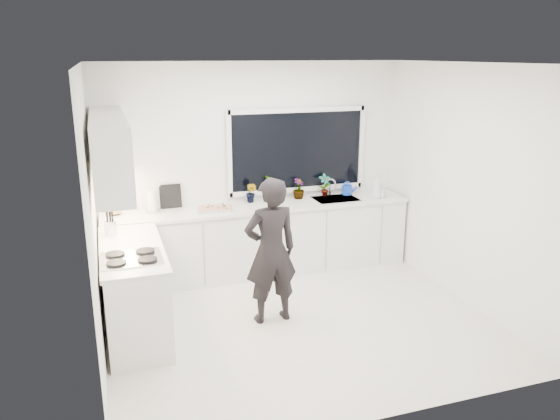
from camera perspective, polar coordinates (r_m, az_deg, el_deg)
name	(u,v)px	position (r m, az deg, el deg)	size (l,w,h in m)	color
floor	(299,322)	(6.03, 1.96, -11.60)	(4.00, 3.50, 0.02)	beige
wall_back	(253,168)	(7.17, -2.81, 4.45)	(4.00, 0.02, 2.70)	white
wall_left	(91,219)	(5.21, -19.12, -0.88)	(0.02, 3.50, 2.70)	white
wall_right	(467,186)	(6.49, 18.98, 2.37)	(0.02, 3.50, 2.70)	white
ceiling	(301,62)	(5.34, 2.24, 15.20)	(4.00, 3.50, 0.02)	white
window	(297,150)	(7.28, 1.83, 6.24)	(1.80, 0.02, 1.00)	black
base_cabinets_back	(261,241)	(7.12, -2.04, -3.22)	(3.92, 0.58, 0.88)	white
base_cabinets_left	(135,291)	(5.85, -14.94, -8.18)	(0.58, 1.60, 0.88)	white
countertop_back	(261,207)	(6.97, -2.05, 0.33)	(3.94, 0.62, 0.04)	silver
countertop_left	(131,249)	(5.68, -15.27, -3.95)	(0.62, 1.60, 0.04)	silver
upper_cabinets	(110,150)	(5.79, -17.37, 5.99)	(0.34, 2.10, 0.70)	white
sink	(336,202)	(7.34, 5.82, 0.82)	(0.58, 0.42, 0.14)	silver
faucet	(330,187)	(7.48, 5.24, 2.38)	(0.03, 0.03, 0.22)	silver
stovetop	(131,258)	(5.34, -15.28, -4.84)	(0.56, 0.48, 0.03)	black
person	(271,251)	(5.74, -0.97, -4.30)	(0.58, 0.38, 1.58)	black
pizza_tray	(215,209)	(6.81, -6.86, 0.14)	(0.41, 0.30, 0.03)	silver
pizza	(214,207)	(6.80, -6.86, 0.28)	(0.38, 0.27, 0.01)	#AD3017
watering_can	(347,190)	(7.55, 7.01, 2.11)	(0.14, 0.14, 0.13)	#143FBD
paper_towel_roll	(152,202)	(6.81, -13.20, 0.82)	(0.11, 0.11, 0.26)	silver
knife_block	(114,206)	(6.83, -16.91, 0.42)	(0.13, 0.10, 0.22)	brown
utensil_crock	(110,228)	(6.08, -17.29, -1.82)	(0.13, 0.13, 0.16)	#ABABB0
picture_frame_large	(169,197)	(6.96, -11.56, 1.33)	(0.22, 0.02, 0.28)	black
picture_frame_small	(171,196)	(6.96, -11.30, 1.44)	(0.25, 0.02, 0.30)	black
herb_plants	(283,188)	(7.19, 0.34, 2.27)	(1.20, 0.37, 0.33)	#26662D
soap_bottles	(378,187)	(7.40, 10.20, 2.34)	(0.23, 0.18, 0.32)	#D8BF66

